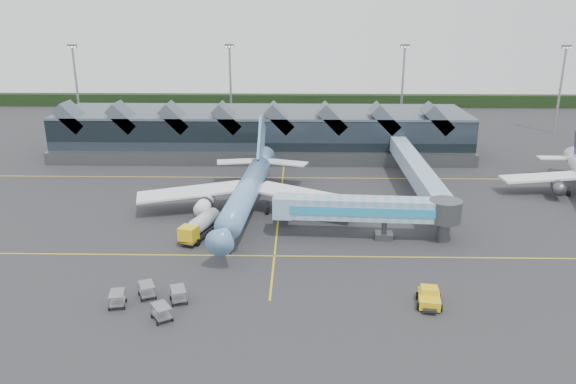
{
  "coord_description": "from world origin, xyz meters",
  "views": [
    {
      "loc": [
        3.27,
        -76.13,
        31.52
      ],
      "look_at": [
        1.55,
        4.06,
        5.0
      ],
      "focal_mm": 35.0,
      "sensor_mm": 36.0,
      "label": 1
    }
  ],
  "objects_px": {
    "main_airliner": "(248,190)",
    "jet_bridge": "(377,210)",
    "pushback_tug": "(429,298)",
    "fuel_truck": "(201,225)"
  },
  "relations": [
    {
      "from": "jet_bridge",
      "to": "fuel_truck",
      "type": "relative_size",
      "value": 2.84
    },
    {
      "from": "main_airliner",
      "to": "pushback_tug",
      "type": "relative_size",
      "value": 9.33
    },
    {
      "from": "jet_bridge",
      "to": "pushback_tug",
      "type": "bearing_deg",
      "value": -75.78
    },
    {
      "from": "main_airliner",
      "to": "jet_bridge",
      "type": "relative_size",
      "value": 1.58
    },
    {
      "from": "fuel_truck",
      "to": "pushback_tug",
      "type": "distance_m",
      "value": 34.37
    },
    {
      "from": "main_airliner",
      "to": "jet_bridge",
      "type": "bearing_deg",
      "value": -23.37
    },
    {
      "from": "fuel_truck",
      "to": "pushback_tug",
      "type": "xyz_separation_m",
      "value": [
        28.63,
        -19.0,
        -0.92
      ]
    },
    {
      "from": "main_airliner",
      "to": "fuel_truck",
      "type": "xyz_separation_m",
      "value": [
        -5.99,
        -9.81,
        -2.19
      ]
    },
    {
      "from": "main_airliner",
      "to": "jet_bridge",
      "type": "height_order",
      "value": "main_airliner"
    },
    {
      "from": "jet_bridge",
      "to": "fuel_truck",
      "type": "xyz_separation_m",
      "value": [
        -25.13,
        0.25,
        -2.55
      ]
    }
  ]
}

